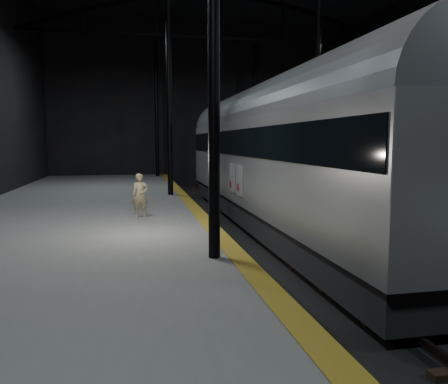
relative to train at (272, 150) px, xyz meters
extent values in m
plane|color=black|center=(0.00, -3.61, -3.28)|extent=(44.00, 44.00, 0.00)
cube|color=#595956|center=(-7.50, -3.61, -2.78)|extent=(9.00, 43.80, 1.00)
cube|color=#855D18|center=(-3.25, -3.61, -2.27)|extent=(0.50, 43.80, 0.01)
cube|color=#3F3328|center=(-0.72, -3.61, -3.11)|extent=(0.08, 43.00, 0.14)
cube|color=#3F3328|center=(0.72, -3.61, -3.11)|extent=(0.08, 43.00, 0.14)
cube|color=black|center=(0.00, -3.61, -3.22)|extent=(2.40, 42.00, 0.12)
cylinder|color=black|center=(-3.80, -7.61, 2.72)|extent=(0.26, 0.26, 10.00)
cylinder|color=black|center=(-3.80, 4.39, 2.72)|extent=(0.26, 0.26, 10.00)
cylinder|color=black|center=(3.80, 4.39, 2.72)|extent=(0.26, 0.26, 10.00)
cylinder|color=black|center=(-3.80, 16.39, 2.72)|extent=(0.26, 0.26, 10.00)
cylinder|color=black|center=(3.80, 16.39, 2.72)|extent=(0.26, 0.26, 10.00)
cube|color=black|center=(0.00, 10.39, 6.72)|extent=(23.60, 0.15, 0.18)
cube|color=#A6A9AF|center=(0.00, 0.00, -0.47)|extent=(3.19, 21.97, 3.30)
cube|color=black|center=(0.00, 0.00, -2.54)|extent=(2.91, 21.53, 0.93)
cube|color=black|center=(0.00, 0.00, 0.29)|extent=(3.25, 21.64, 0.99)
cylinder|color=slate|center=(0.00, 0.00, 1.17)|extent=(3.12, 21.75, 3.12)
cube|color=black|center=(0.00, -7.69, -2.95)|extent=(1.98, 2.42, 0.38)
cube|color=black|center=(0.00, 7.69, -2.95)|extent=(1.98, 2.42, 0.38)
cube|color=silver|center=(-1.62, -1.10, -1.13)|extent=(0.04, 0.82, 1.15)
cube|color=silver|center=(-1.62, 0.22, -1.13)|extent=(0.04, 0.82, 1.15)
cylinder|color=maroon|center=(-1.64, -0.90, -1.41)|extent=(0.03, 0.29, 0.29)
cylinder|color=maroon|center=(-1.64, 0.42, -1.41)|extent=(0.03, 0.29, 0.29)
imported|color=tan|center=(-5.35, -1.83, -1.52)|extent=(0.60, 0.43, 1.52)
camera|label=1|loc=(-5.53, -17.10, 0.32)|focal=35.00mm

